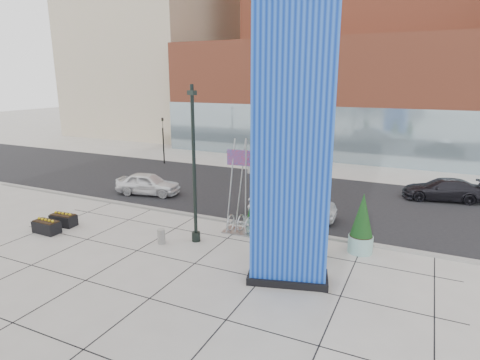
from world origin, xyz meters
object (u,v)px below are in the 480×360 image
at_px(lamp_post, 194,180).
at_px(car_silver_mid, 293,205).
at_px(public_art_sculpture, 245,209).
at_px(concrete_bollard, 161,236).
at_px(car_white_west, 148,184).
at_px(overhead_street_sign, 267,159).
at_px(blue_pylon, 292,156).

distance_m(lamp_post, car_silver_mid, 6.24).
relative_size(lamp_post, public_art_sculpture, 1.53).
bearing_deg(concrete_bollard, car_white_west, 131.73).
bearing_deg(concrete_bollard, overhead_street_sign, 44.01).
bearing_deg(car_silver_mid, lamp_post, 143.74).
xyz_separation_m(lamp_post, car_white_west, (-6.92, 5.37, -2.24)).
bearing_deg(overhead_street_sign, blue_pylon, -77.69).
bearing_deg(car_white_west, car_silver_mid, -103.62).
relative_size(public_art_sculpture, concrete_bollard, 6.83).
bearing_deg(overhead_street_sign, concrete_bollard, -154.23).
bearing_deg(blue_pylon, car_silver_mid, 91.18).
height_order(blue_pylon, concrete_bollard, blue_pylon).
bearing_deg(lamp_post, car_white_west, 142.20).
height_order(concrete_bollard, car_white_west, car_white_west).
bearing_deg(concrete_bollard, lamp_post, 35.12).
bearing_deg(lamp_post, car_silver_mid, 57.73).
bearing_deg(public_art_sculpture, car_white_west, 156.42).
height_order(lamp_post, car_white_west, lamp_post).
bearing_deg(car_silver_mid, car_white_west, 83.53).
distance_m(blue_pylon, concrete_bollard, 7.89).
relative_size(lamp_post, concrete_bollard, 10.45).
height_order(lamp_post, concrete_bollard, lamp_post).
bearing_deg(blue_pylon, car_white_west, 133.79).
bearing_deg(car_white_west, overhead_street_sign, -116.87).
distance_m(overhead_street_sign, car_white_west, 10.19).
xyz_separation_m(blue_pylon, lamp_post, (-5.13, 1.79, -1.86)).
bearing_deg(overhead_street_sign, public_art_sculpture, -154.01).
distance_m(blue_pylon, lamp_post, 5.75).
xyz_separation_m(public_art_sculpture, concrete_bollard, (-2.95, -2.85, -0.89)).
bearing_deg(lamp_post, concrete_bollard, -144.88).
distance_m(car_white_west, car_silver_mid, 10.05).
distance_m(overhead_street_sign, car_silver_mid, 3.71).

